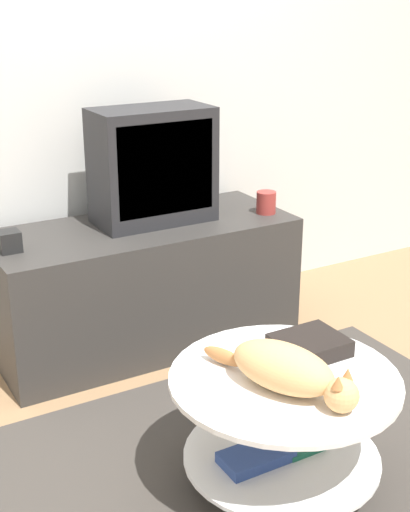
% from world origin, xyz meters
% --- Properties ---
extents(ground_plane, '(12.00, 12.00, 0.00)m').
position_xyz_m(ground_plane, '(0.00, 0.00, 0.00)').
color(ground_plane, '#93704C').
extents(wall_back, '(8.00, 0.05, 2.60)m').
position_xyz_m(wall_back, '(0.00, 1.55, 1.30)').
color(wall_back, silver).
rests_on(wall_back, ground_plane).
extents(rug, '(2.00, 1.54, 0.02)m').
position_xyz_m(rug, '(0.00, 0.00, 0.01)').
color(rug, '#3D3833').
rests_on(rug, ground_plane).
extents(tv_stand, '(1.39, 0.57, 0.58)m').
position_xyz_m(tv_stand, '(0.06, 1.17, 0.29)').
color(tv_stand, '#33302D').
rests_on(tv_stand, ground_plane).
extents(tv, '(0.53, 0.29, 0.52)m').
position_xyz_m(tv, '(0.14, 1.21, 0.84)').
color(tv, '#232326').
rests_on(tv, tv_stand).
extents(speaker, '(0.09, 0.09, 0.09)m').
position_xyz_m(speaker, '(-0.55, 1.13, 0.63)').
color(speaker, black).
rests_on(speaker, tv_stand).
extents(mug, '(0.09, 0.09, 0.10)m').
position_xyz_m(mug, '(0.65, 1.05, 0.64)').
color(mug, '#99332D').
rests_on(mug, tv_stand).
extents(coffee_table, '(0.74, 0.74, 0.42)m').
position_xyz_m(coffee_table, '(-0.02, -0.04, 0.28)').
color(coffee_table, '#B2B2B7').
rests_on(coffee_table, rug).
extents(dvd_box, '(0.23, 0.20, 0.06)m').
position_xyz_m(dvd_box, '(0.15, 0.04, 0.47)').
color(dvd_box, black).
rests_on(dvd_box, coffee_table).
extents(cat, '(0.29, 0.53, 0.14)m').
position_xyz_m(cat, '(-0.06, -0.11, 0.51)').
color(cat, tan).
rests_on(cat, coffee_table).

